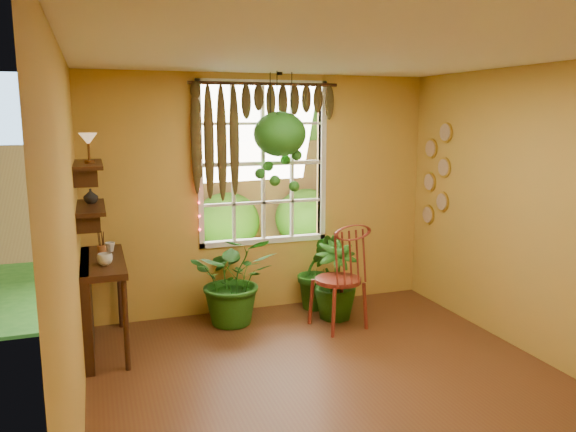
% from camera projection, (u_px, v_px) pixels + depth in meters
% --- Properties ---
extents(floor, '(4.50, 4.50, 0.00)m').
position_uv_depth(floor, '(345.00, 395.00, 4.57)').
color(floor, '#532F17').
rests_on(floor, ground).
extents(ceiling, '(4.50, 4.50, 0.00)m').
position_uv_depth(ceiling, '(352.00, 52.00, 4.09)').
color(ceiling, white).
rests_on(ceiling, wall_back).
extents(wall_back, '(4.00, 0.00, 4.00)m').
position_uv_depth(wall_back, '(264.00, 194.00, 6.42)').
color(wall_back, '#BC9640').
rests_on(wall_back, floor).
extents(wall_left, '(0.00, 4.50, 4.50)m').
position_uv_depth(wall_left, '(72.00, 254.00, 3.68)').
color(wall_left, '#BC9640').
rests_on(wall_left, floor).
extents(wall_right, '(0.00, 4.50, 4.50)m').
position_uv_depth(wall_right, '(553.00, 217.00, 4.98)').
color(wall_right, '#BC9640').
rests_on(wall_right, floor).
extents(window, '(1.52, 0.10, 1.86)m').
position_uv_depth(window, '(263.00, 163.00, 6.39)').
color(window, white).
rests_on(window, wall_back).
extents(valance_vine, '(1.70, 0.12, 1.10)m').
position_uv_depth(valance_vine, '(258.00, 112.00, 6.15)').
color(valance_vine, '#371C0F').
rests_on(valance_vine, window).
extents(string_lights, '(0.03, 0.03, 1.54)m').
position_uv_depth(string_lights, '(198.00, 162.00, 6.05)').
color(string_lights, '#FF2633').
rests_on(string_lights, window).
extents(wall_plates, '(0.04, 0.32, 1.10)m').
position_uv_depth(wall_plates, '(436.00, 175.00, 6.60)').
color(wall_plates, beige).
rests_on(wall_plates, wall_right).
extents(counter_ledge, '(0.40, 1.20, 0.90)m').
position_uv_depth(counter_ledge, '(93.00, 295.00, 5.34)').
color(counter_ledge, '#371C0F').
rests_on(counter_ledge, floor).
extents(shelf_lower, '(0.25, 0.90, 0.04)m').
position_uv_depth(shelf_lower, '(91.00, 207.00, 5.20)').
color(shelf_lower, '#371C0F').
rests_on(shelf_lower, wall_left).
extents(shelf_upper, '(0.25, 0.90, 0.04)m').
position_uv_depth(shelf_upper, '(88.00, 164.00, 5.13)').
color(shelf_upper, '#371C0F').
rests_on(shelf_upper, wall_left).
extents(backyard, '(14.00, 10.00, 12.00)m').
position_uv_depth(backyard, '(207.00, 165.00, 10.81)').
color(backyard, '#1E5618').
rests_on(backyard, ground).
extents(windsor_chair, '(0.59, 0.61, 1.32)m').
position_uv_depth(windsor_chair, '(340.00, 293.00, 5.95)').
color(windsor_chair, maroon).
rests_on(windsor_chair, floor).
extents(potted_plant_left, '(1.07, 0.99, 1.01)m').
position_uv_depth(potted_plant_left, '(235.00, 279.00, 6.05)').
color(potted_plant_left, '#1E4612').
rests_on(potted_plant_left, floor).
extents(potted_plant_mid, '(0.58, 0.50, 0.92)m').
position_uv_depth(potted_plant_mid, '(319.00, 270.00, 6.54)').
color(potted_plant_mid, '#1E4612').
rests_on(potted_plant_mid, floor).
extents(potted_plant_right, '(0.50, 0.50, 0.87)m').
position_uv_depth(potted_plant_right, '(336.00, 281.00, 6.23)').
color(potted_plant_right, '#1E4612').
rests_on(potted_plant_right, floor).
extents(hanging_basket, '(0.57, 0.57, 1.30)m').
position_uv_depth(hanging_basket, '(280.00, 141.00, 6.11)').
color(hanging_basket, black).
rests_on(hanging_basket, ceiling).
extents(cup_a, '(0.17, 0.17, 0.11)m').
position_uv_depth(cup_a, '(105.00, 259.00, 5.09)').
color(cup_a, silver).
rests_on(cup_a, counter_ledge).
extents(cup_b, '(0.11, 0.11, 0.09)m').
position_uv_depth(cup_b, '(110.00, 247.00, 5.60)').
color(cup_b, beige).
rests_on(cup_b, counter_ledge).
extents(brush_jar, '(0.08, 0.08, 0.30)m').
position_uv_depth(brush_jar, '(101.00, 244.00, 5.42)').
color(brush_jar, brown).
rests_on(brush_jar, counter_ledge).
extents(shelf_vase, '(0.14, 0.14, 0.14)m').
position_uv_depth(shelf_vase, '(91.00, 196.00, 5.32)').
color(shelf_vase, '#B2AD99').
rests_on(shelf_vase, shelf_lower).
extents(tiffany_lamp, '(0.16, 0.16, 0.27)m').
position_uv_depth(tiffany_lamp, '(88.00, 141.00, 5.02)').
color(tiffany_lamp, '#573419').
rests_on(tiffany_lamp, shelf_upper).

